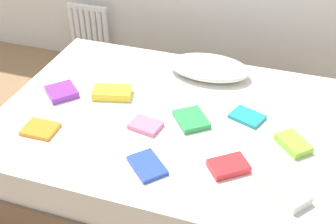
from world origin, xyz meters
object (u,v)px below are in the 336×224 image
object	(u,v)px
textbook_red	(229,166)
textbook_lime	(293,144)
textbook_white	(284,190)
textbook_yellow	(112,93)
textbook_pink	(146,125)
textbook_purple	(62,92)
textbook_orange	(40,129)
textbook_green	(191,119)
radiator	(89,29)
textbook_teal	(247,117)
bed	(166,146)
textbook_blue	(147,166)
pillow	(209,68)

from	to	relation	value
textbook_red	textbook_lime	xyz separation A→B (m)	(0.30, 0.28, 0.00)
textbook_white	textbook_yellow	xyz separation A→B (m)	(-1.12, 0.51, 0.00)
textbook_pink	textbook_purple	xyz separation A→B (m)	(-0.62, 0.15, 0.01)
textbook_orange	textbook_purple	bearing A→B (deg)	99.33
textbook_white	textbook_purple	world-z (taller)	textbook_white
textbook_white	textbook_green	xyz separation A→B (m)	(-0.57, 0.41, -0.01)
textbook_purple	textbook_yellow	size ratio (longest dim) A/B	0.75
radiator	textbook_teal	xyz separation A→B (m)	(1.60, -1.09, 0.17)
bed	textbook_purple	xyz separation A→B (m)	(-0.69, -0.01, 0.27)
radiator	textbook_teal	bearing A→B (deg)	-34.32
radiator	textbook_red	xyz separation A→B (m)	(1.58, -1.55, 0.18)
textbook_red	textbook_blue	xyz separation A→B (m)	(-0.40, -0.12, -0.01)
textbook_teal	textbook_yellow	xyz separation A→B (m)	(-0.85, -0.03, 0.01)
textbook_blue	textbook_pink	bearing A→B (deg)	155.33
textbook_purple	textbook_teal	world-z (taller)	textbook_purple
textbook_blue	textbook_lime	bearing A→B (deg)	73.22
textbook_orange	textbook_lime	distance (m)	1.41
radiator	textbook_green	distance (m)	1.79
textbook_teal	pillow	bearing A→B (deg)	149.94
textbook_teal	textbook_yellow	world-z (taller)	textbook_yellow
textbook_teal	textbook_lime	bearing A→B (deg)	-11.81
pillow	textbook_blue	world-z (taller)	pillow
radiator	textbook_pink	bearing A→B (deg)	-52.02
textbook_white	textbook_teal	distance (m)	0.60
bed	textbook_yellow	world-z (taller)	textbook_yellow
textbook_purple	textbook_green	bearing A→B (deg)	-48.29
textbook_blue	textbook_red	bearing A→B (deg)	59.70
textbook_red	textbook_green	distance (m)	0.43
textbook_blue	textbook_teal	world-z (taller)	textbook_blue
textbook_purple	radiator	bearing A→B (deg)	62.74
radiator	textbook_pink	distance (m)	1.73
bed	textbook_white	distance (m)	0.90
textbook_green	pillow	bearing A→B (deg)	145.16
bed	radiator	world-z (taller)	radiator
textbook_teal	textbook_purple	bearing A→B (deg)	-153.56
pillow	textbook_pink	xyz separation A→B (m)	(-0.21, -0.67, -0.04)
pillow	textbook_pink	world-z (taller)	pillow
radiator	textbook_yellow	xyz separation A→B (m)	(0.75, -1.12, 0.18)
textbook_red	textbook_pink	size ratio (longest dim) A/B	1.12
textbook_red	textbook_purple	size ratio (longest dim) A/B	1.07
textbook_green	radiator	bearing A→B (deg)	-171.25
textbook_white	textbook_green	world-z (taller)	textbook_white
textbook_pink	textbook_green	bearing A→B (deg)	39.18
textbook_lime	textbook_purple	bearing A→B (deg)	-135.05
pillow	textbook_white	distance (m)	1.12
textbook_red	textbook_blue	world-z (taller)	textbook_red
radiator	pillow	bearing A→B (deg)	-28.43
textbook_pink	textbook_blue	distance (m)	0.33
bed	radiator	distance (m)	1.65
bed	textbook_purple	size ratio (longest dim) A/B	11.15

